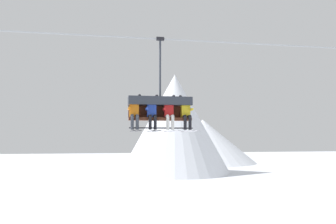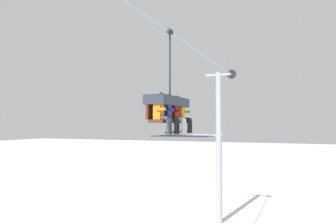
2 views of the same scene
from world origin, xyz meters
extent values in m
cylinder|color=#9EA3A8|center=(9.35, 0.00, 4.56)|extent=(0.36, 0.36, 9.13)
cylinder|color=#9EA3A8|center=(9.35, 0.00, 8.98)|extent=(0.16, 1.60, 0.16)
cylinder|color=black|center=(9.35, -0.80, 8.98)|extent=(0.08, 0.56, 0.56)
cylinder|color=#9EA3A8|center=(0.79, -0.80, 8.98)|extent=(19.12, 0.05, 0.05)
cube|color=#512819|center=(-0.46, -0.80, 6.03)|extent=(2.25, 0.48, 0.10)
cube|color=#512819|center=(-0.46, -0.52, 6.30)|extent=(2.25, 0.08, 0.45)
cube|color=#2D333D|center=(-0.46, -0.74, 6.68)|extent=(2.29, 0.68, 0.30)
cylinder|color=black|center=(-0.46, -1.12, 5.70)|extent=(2.25, 0.04, 0.04)
cylinder|color=#2D333D|center=(-0.46, -0.80, 7.88)|extent=(0.07, 0.07, 2.10)
cube|color=black|center=(-0.46, -0.80, 8.98)|extent=(0.28, 0.12, 0.12)
cube|color=orange|center=(-1.39, -0.82, 6.34)|extent=(0.32, 0.22, 0.52)
sphere|color=#284C93|center=(-1.39, -0.82, 6.70)|extent=(0.22, 0.22, 0.22)
ellipsoid|color=black|center=(-1.39, -0.92, 6.70)|extent=(0.17, 0.04, 0.08)
cylinder|color=#3D424C|center=(-1.48, -0.99, 6.12)|extent=(0.11, 0.34, 0.11)
cylinder|color=#3D424C|center=(-1.30, -0.99, 6.12)|extent=(0.11, 0.34, 0.11)
cylinder|color=#3D424C|center=(-1.48, -1.16, 5.88)|extent=(0.11, 0.11, 0.48)
cylinder|color=#3D424C|center=(-1.30, -1.16, 5.88)|extent=(0.11, 0.11, 0.48)
cube|color=#232328|center=(-1.48, -1.46, 5.59)|extent=(0.09, 1.70, 0.02)
cube|color=#232328|center=(-1.30, -1.46, 5.59)|extent=(0.09, 1.70, 0.02)
cylinder|color=orange|center=(-1.58, -0.97, 6.38)|extent=(0.09, 0.30, 0.09)
cylinder|color=orange|center=(-1.20, -0.82, 6.69)|extent=(0.09, 0.09, 0.30)
sphere|color=black|center=(-1.20, -0.82, 6.86)|extent=(0.11, 0.11, 0.11)
cube|color=#2847B7|center=(-0.77, -0.82, 6.34)|extent=(0.32, 0.22, 0.52)
sphere|color=black|center=(-0.77, -0.82, 6.70)|extent=(0.22, 0.22, 0.22)
ellipsoid|color=black|center=(-0.77, -0.92, 6.70)|extent=(0.17, 0.04, 0.08)
cylinder|color=black|center=(-0.86, -0.99, 6.12)|extent=(0.11, 0.34, 0.11)
cylinder|color=black|center=(-0.68, -0.99, 6.12)|extent=(0.11, 0.34, 0.11)
cylinder|color=black|center=(-0.86, -1.16, 5.88)|extent=(0.11, 0.11, 0.48)
cylinder|color=black|center=(-0.68, -1.16, 5.88)|extent=(0.11, 0.11, 0.48)
cube|color=#232328|center=(-0.86, -1.46, 5.59)|extent=(0.09, 1.70, 0.02)
cube|color=#232328|center=(-0.68, -1.46, 5.59)|extent=(0.09, 1.70, 0.02)
cylinder|color=#2847B7|center=(-0.96, -0.97, 6.38)|extent=(0.09, 0.30, 0.09)
cylinder|color=#2847B7|center=(-0.58, -0.82, 6.69)|extent=(0.09, 0.09, 0.30)
sphere|color=black|center=(-0.58, -0.82, 6.86)|extent=(0.11, 0.11, 0.11)
cube|color=red|center=(-0.15, -0.82, 6.34)|extent=(0.32, 0.22, 0.52)
sphere|color=silver|center=(-0.15, -0.82, 6.70)|extent=(0.22, 0.22, 0.22)
ellipsoid|color=black|center=(-0.15, -0.92, 6.70)|extent=(0.17, 0.04, 0.08)
cylinder|color=silver|center=(-0.23, -0.99, 6.12)|extent=(0.11, 0.34, 0.11)
cylinder|color=silver|center=(-0.06, -0.99, 6.12)|extent=(0.11, 0.34, 0.11)
cylinder|color=silver|center=(-0.23, -1.16, 5.88)|extent=(0.11, 0.11, 0.48)
cylinder|color=silver|center=(-0.06, -1.16, 5.88)|extent=(0.11, 0.11, 0.48)
cube|color=#B2B2BC|center=(-0.23, -1.46, 5.59)|extent=(0.09, 1.70, 0.02)
cube|color=#B2B2BC|center=(-0.06, -1.46, 5.59)|extent=(0.09, 1.70, 0.02)
cylinder|color=red|center=(-0.33, -0.97, 6.38)|extent=(0.09, 0.30, 0.09)
cylinder|color=red|center=(0.04, -0.82, 6.69)|extent=(0.09, 0.09, 0.30)
sphere|color=black|center=(0.04, -0.82, 6.86)|extent=(0.11, 0.11, 0.11)
cube|color=yellow|center=(0.48, -0.82, 6.34)|extent=(0.32, 0.22, 0.52)
sphere|color=#284C93|center=(0.48, -0.82, 6.70)|extent=(0.22, 0.22, 0.22)
ellipsoid|color=black|center=(0.48, -0.92, 6.70)|extent=(0.17, 0.04, 0.08)
cylinder|color=black|center=(0.39, -0.99, 6.12)|extent=(0.11, 0.34, 0.11)
cylinder|color=black|center=(0.56, -0.99, 6.12)|extent=(0.11, 0.34, 0.11)
cylinder|color=black|center=(0.39, -1.16, 5.88)|extent=(0.11, 0.11, 0.48)
cylinder|color=black|center=(0.56, -1.16, 5.88)|extent=(0.11, 0.11, 0.48)
cube|color=#B2B2BC|center=(0.39, -1.46, 5.59)|extent=(0.09, 1.70, 0.02)
cube|color=#B2B2BC|center=(0.56, -1.46, 5.59)|extent=(0.09, 1.70, 0.02)
cylinder|color=yellow|center=(0.29, -0.82, 6.69)|extent=(0.09, 0.09, 0.30)
sphere|color=black|center=(0.29, -0.82, 6.86)|extent=(0.11, 0.11, 0.11)
cylinder|color=yellow|center=(0.66, -0.97, 6.38)|extent=(0.09, 0.30, 0.09)
camera|label=1|loc=(-2.18, -12.43, 5.38)|focal=35.00mm
camera|label=2|loc=(-10.26, -4.83, 5.92)|focal=35.00mm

